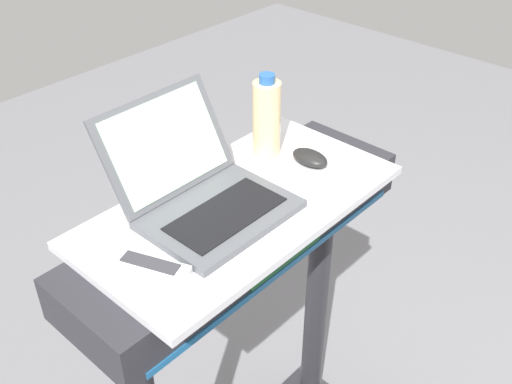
{
  "coord_description": "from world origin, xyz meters",
  "views": [
    {
      "loc": [
        -0.8,
        -0.08,
        2.01
      ],
      "look_at": [
        0.0,
        0.65,
        1.24
      ],
      "focal_mm": 42.45,
      "sensor_mm": 36.0,
      "label": 1
    }
  ],
  "objects_px": {
    "computer_mouse": "(310,158)",
    "water_bottle": "(267,118)",
    "laptop": "(202,191)",
    "tv_remote": "(151,267)"
  },
  "relations": [
    {
      "from": "computer_mouse",
      "to": "water_bottle",
      "type": "height_order",
      "value": "water_bottle"
    },
    {
      "from": "laptop",
      "to": "water_bottle",
      "type": "relative_size",
      "value": 1.59
    },
    {
      "from": "water_bottle",
      "to": "tv_remote",
      "type": "bearing_deg",
      "value": -164.96
    },
    {
      "from": "computer_mouse",
      "to": "water_bottle",
      "type": "bearing_deg",
      "value": 105.48
    },
    {
      "from": "water_bottle",
      "to": "tv_remote",
      "type": "height_order",
      "value": "water_bottle"
    },
    {
      "from": "computer_mouse",
      "to": "water_bottle",
      "type": "distance_m",
      "value": 0.15
    },
    {
      "from": "laptop",
      "to": "water_bottle",
      "type": "xyz_separation_m",
      "value": [
        0.28,
        0.05,
        0.05
      ]
    },
    {
      "from": "computer_mouse",
      "to": "tv_remote",
      "type": "xyz_separation_m",
      "value": [
        -0.52,
        -0.01,
        -0.01
      ]
    },
    {
      "from": "tv_remote",
      "to": "laptop",
      "type": "bearing_deg",
      "value": 19.8
    },
    {
      "from": "laptop",
      "to": "water_bottle",
      "type": "height_order",
      "value": "laptop"
    }
  ]
}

